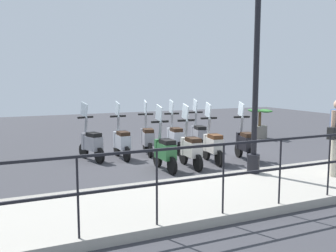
# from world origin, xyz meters

# --- Properties ---
(ground_plane) EXTENTS (28.00, 28.00, 0.00)m
(ground_plane) POSITION_xyz_m (0.00, 0.00, 0.00)
(ground_plane) COLOR #38383D
(promenade_walkway) EXTENTS (2.20, 20.00, 0.15)m
(promenade_walkway) POSITION_xyz_m (-3.15, 0.00, 0.07)
(promenade_walkway) COLOR #A39E93
(promenade_walkway) RESTS_ON ground_plane
(fence_railing) EXTENTS (0.04, 16.03, 1.07)m
(fence_railing) POSITION_xyz_m (-4.20, -0.00, 0.89)
(fence_railing) COLOR black
(fence_railing) RESTS_ON promenade_walkway
(lamp_post_near) EXTENTS (0.26, 0.90, 4.47)m
(lamp_post_near) POSITION_xyz_m (-2.40, -0.32, 2.14)
(lamp_post_near) COLOR black
(lamp_post_near) RESTS_ON promenade_walkway
(potted_palm) EXTENTS (1.06, 0.66, 1.05)m
(potted_palm) POSITION_xyz_m (2.09, -4.01, 0.45)
(potted_palm) COLOR slate
(potted_palm) RESTS_ON ground_plane
(scooter_near_0) EXTENTS (1.22, 0.50, 1.54)m
(scooter_near_0) POSITION_xyz_m (-0.79, -1.28, 0.48)
(scooter_near_0) COLOR black
(scooter_near_0) RESTS_ON ground_plane
(scooter_near_1) EXTENTS (1.23, 0.45, 1.54)m
(scooter_near_1) POSITION_xyz_m (-0.68, -0.35, 0.48)
(scooter_near_1) COLOR black
(scooter_near_1) RESTS_ON ground_plane
(scooter_near_2) EXTENTS (1.23, 0.44, 1.54)m
(scooter_near_2) POSITION_xyz_m (-0.90, 0.40, 0.48)
(scooter_near_2) COLOR black
(scooter_near_2) RESTS_ON ground_plane
(scooter_near_3) EXTENTS (1.23, 0.44, 1.54)m
(scooter_near_3) POSITION_xyz_m (-0.90, 1.09, 0.48)
(scooter_near_3) COLOR black
(scooter_near_3) RESTS_ON ground_plane
(scooter_far_0) EXTENTS (1.23, 0.47, 1.54)m
(scooter_far_0) POSITION_xyz_m (0.94, -0.84, 0.48)
(scooter_far_0) COLOR black
(scooter_far_0) RESTS_ON ground_plane
(scooter_far_1) EXTENTS (1.23, 0.44, 1.54)m
(scooter_far_1) POSITION_xyz_m (0.85, -0.01, 0.48)
(scooter_far_1) COLOR black
(scooter_far_1) RESTS_ON ground_plane
(scooter_far_2) EXTENTS (1.22, 0.49, 1.54)m
(scooter_far_2) POSITION_xyz_m (1.00, 0.77, 0.48)
(scooter_far_2) COLOR black
(scooter_far_2) RESTS_ON ground_plane
(scooter_far_3) EXTENTS (1.23, 0.44, 1.54)m
(scooter_far_3) POSITION_xyz_m (0.77, 1.61, 0.48)
(scooter_far_3) COLOR black
(scooter_far_3) RESTS_ON ground_plane
(scooter_far_4) EXTENTS (1.20, 0.54, 1.54)m
(scooter_far_4) POSITION_xyz_m (0.87, 2.41, 0.48)
(scooter_far_4) COLOR black
(scooter_far_4) RESTS_ON ground_plane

